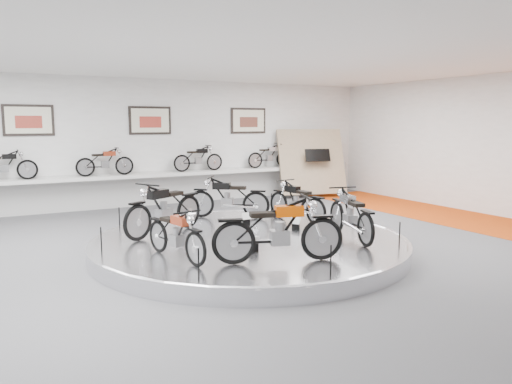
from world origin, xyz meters
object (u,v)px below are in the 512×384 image
bike_d (176,234)px  bike_a (297,201)px  display_platform (250,244)px  shelf (154,175)px  bike_e (279,230)px  bike_f (351,214)px  bike_c (164,208)px  bike_b (228,198)px

bike_d → bike_a: bearing=104.8°
display_platform → bike_d: bearing=-155.6°
bike_d → shelf: bearing=153.7°
display_platform → bike_e: bike_e is taller
bike_a → bike_f: bearing=168.8°
shelf → bike_a: bearing=-71.8°
shelf → bike_c: size_ratio=5.78×
display_platform → bike_b: bearing=76.2°
bike_c → bike_e: bearing=80.4°
bike_e → bike_f: 2.30m
display_platform → bike_e: size_ratio=3.37×
display_platform → bike_a: bearing=28.6°
shelf → display_platform: bearing=-90.0°
display_platform → bike_e: bearing=-103.5°
bike_f → bike_a: bearing=13.0°
shelf → bike_e: bike_e is taller
display_platform → bike_f: size_ratio=3.71×
display_platform → shelf: size_ratio=0.58×
display_platform → bike_e: (-0.45, -1.87, 0.71)m
display_platform → bike_c: bike_c is taller
shelf → bike_b: bearing=-83.2°
bike_e → bike_f: bearing=38.0°
shelf → bike_f: bike_f is taller
bike_e → bike_c: bearing=126.4°
bike_d → bike_c: bearing=155.2°
display_platform → shelf: shelf is taller
shelf → bike_c: bike_c is taller
display_platform → bike_a: (1.79, 0.98, 0.63)m
bike_a → bike_e: (-2.24, -2.85, 0.08)m
bike_a → bike_b: bike_b is taller
bike_c → bike_f: 3.85m
bike_b → bike_c: bearing=63.3°
bike_a → bike_d: bike_a is taller
bike_a → bike_b: (-1.27, 1.11, 0.03)m
display_platform → shelf: 6.46m
bike_a → display_platform: bearing=109.4°
shelf → bike_d: bearing=-104.6°
bike_b → bike_f: 3.41m
bike_f → bike_c: bearing=69.6°
bike_b → bike_f: bearing=147.7°
bike_a → bike_f: (-0.07, -2.07, 0.02)m
shelf → bike_a: (1.79, -5.42, -0.22)m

